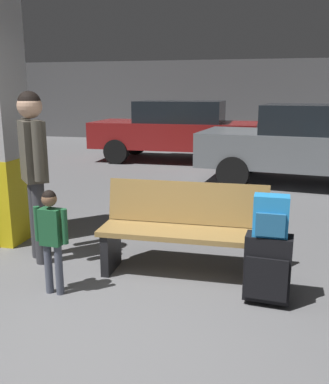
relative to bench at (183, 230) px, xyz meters
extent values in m
cube|color=slate|center=(-0.36, 2.56, -0.49)|extent=(18.00, 18.00, 0.10)
cube|color=#565658|center=(-0.36, 11.42, 0.96)|extent=(18.00, 0.12, 2.80)
cube|color=yellow|center=(-2.30, 0.48, 0.06)|extent=(0.57, 0.57, 1.00)
cube|color=#9E7A42|center=(0.00, -0.08, 0.00)|extent=(1.61, 0.46, 0.05)
cube|color=#9E7A42|center=(0.00, 0.17, 0.23)|extent=(1.60, 0.13, 0.42)
cube|color=black|center=(-0.72, -0.08, -0.23)|extent=(0.09, 0.40, 0.41)
cube|color=black|center=(0.72, -0.07, -0.23)|extent=(0.09, 0.40, 0.41)
cube|color=black|center=(0.80, -0.43, -0.12)|extent=(0.40, 0.23, 0.56)
cube|color=black|center=(0.79, -0.55, -0.18)|extent=(0.34, 0.05, 0.36)
cube|color=#A5A5AA|center=(0.81, -0.36, 0.15)|extent=(0.14, 0.04, 0.02)
cylinder|color=black|center=(0.65, -0.34, -0.42)|extent=(0.02, 0.05, 0.04)
cylinder|color=black|center=(0.97, -0.36, -0.42)|extent=(0.02, 0.05, 0.04)
cube|color=#268CD8|center=(0.80, -0.43, 0.33)|extent=(0.28, 0.17, 0.34)
cube|color=#23608E|center=(0.80, -0.53, 0.28)|extent=(0.23, 0.04, 0.19)
cylinder|color=black|center=(0.80, -0.43, 0.49)|extent=(0.06, 0.03, 0.02)
cylinder|color=#4C5160|center=(-0.98, -0.69, -0.21)|extent=(0.07, 0.07, 0.46)
cylinder|color=#4C5160|center=(-1.08, -0.68, -0.21)|extent=(0.07, 0.07, 0.46)
cube|color=#1E5933|center=(-1.03, -0.68, 0.18)|extent=(0.19, 0.12, 0.32)
cylinder|color=#1E5933|center=(-0.90, -0.69, 0.19)|extent=(0.05, 0.05, 0.31)
cylinder|color=#1E5933|center=(-1.17, -0.67, 0.19)|extent=(0.05, 0.05, 0.31)
sphere|color=brown|center=(-1.03, -0.68, 0.43)|extent=(0.13, 0.13, 0.13)
sphere|color=black|center=(-1.03, -0.68, 0.44)|extent=(0.12, 0.12, 0.12)
cylinder|color=#E5D84C|center=(-1.09, -0.58, 0.19)|extent=(0.06, 0.06, 0.10)
cylinder|color=red|center=(-1.09, -0.58, 0.27)|extent=(0.01, 0.01, 0.06)
cylinder|color=#38383D|center=(-1.48, -0.09, -0.01)|extent=(0.13, 0.13, 0.86)
cylinder|color=#38383D|center=(-1.61, 0.06, -0.01)|extent=(0.13, 0.13, 0.86)
cube|color=#4C473D|center=(-1.55, -0.01, 0.72)|extent=(0.39, 0.40, 0.61)
cylinder|color=#4C473D|center=(-1.38, -0.20, 0.75)|extent=(0.10, 0.10, 0.58)
cylinder|color=#4C473D|center=(-1.72, 0.17, 0.75)|extent=(0.10, 0.10, 0.58)
sphere|color=tan|center=(-1.55, -0.01, 1.17)|extent=(0.24, 0.24, 0.24)
sphere|color=black|center=(-1.55, -0.01, 1.20)|extent=(0.22, 0.22, 0.22)
cube|color=maroon|center=(-1.50, 6.73, 0.23)|extent=(4.11, 1.72, 0.64)
cube|color=black|center=(-1.35, 6.73, 0.81)|extent=(2.11, 1.55, 0.52)
cylinder|color=black|center=(-2.80, 5.94, -0.14)|extent=(0.60, 0.20, 0.60)
cylinder|color=black|center=(-2.79, 7.54, -0.14)|extent=(0.60, 0.20, 0.60)
cylinder|color=black|center=(-0.20, 5.92, -0.14)|extent=(0.60, 0.20, 0.60)
cylinder|color=black|center=(-0.19, 7.52, -0.14)|extent=(0.60, 0.20, 0.60)
cube|color=slate|center=(1.58, 4.48, 0.23)|extent=(4.27, 2.18, 0.64)
cube|color=black|center=(1.73, 4.46, 0.81)|extent=(2.27, 1.78, 0.52)
cylinder|color=black|center=(0.20, 3.84, -0.14)|extent=(0.62, 0.27, 0.60)
cylinder|color=black|center=(0.39, 5.43, -0.14)|extent=(0.62, 0.27, 0.60)
camera|label=1|loc=(0.70, -3.82, 1.32)|focal=39.42mm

